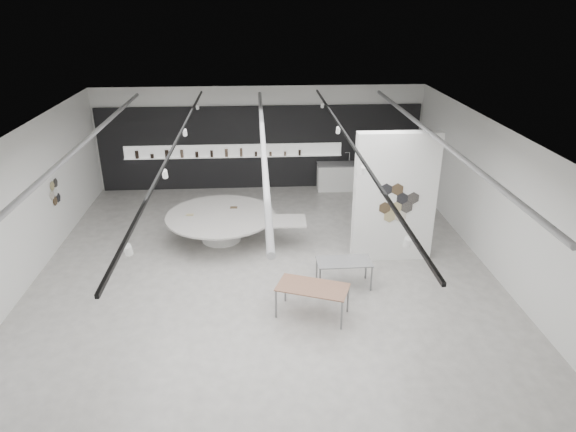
{
  "coord_description": "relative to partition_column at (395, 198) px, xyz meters",
  "views": [
    {
      "loc": [
        -0.16,
        -11.55,
        6.85
      ],
      "look_at": [
        0.65,
        1.2,
        1.26
      ],
      "focal_mm": 32.0,
      "sensor_mm": 36.0,
      "label": 1
    }
  ],
  "objects": [
    {
      "name": "sample_table_wood",
      "position": [
        -2.47,
        -2.64,
        -1.11
      ],
      "size": [
        1.78,
        1.31,
        0.75
      ],
      "rotation": [
        0.0,
        0.0,
        -0.36
      ],
      "color": "brown",
      "rests_on": "ground"
    },
    {
      "name": "room",
      "position": [
        -3.59,
        -1.0,
        0.27
      ],
      "size": [
        12.02,
        14.02,
        3.82
      ],
      "color": "#AFABA5",
      "rests_on": "ground"
    },
    {
      "name": "display_island",
      "position": [
        -4.71,
        1.43,
        -1.26
      ],
      "size": [
        4.19,
        3.35,
        0.83
      ],
      "rotation": [
        0.0,
        0.0,
        -0.04
      ],
      "color": "white",
      "rests_on": "ground"
    },
    {
      "name": "partition_column",
      "position": [
        0.0,
        0.0,
        0.0
      ],
      "size": [
        2.2,
        0.38,
        3.6
      ],
      "color": "white",
      "rests_on": "ground"
    },
    {
      "name": "sample_table_stone",
      "position": [
        -1.55,
        -1.4,
        -1.16
      ],
      "size": [
        1.38,
        0.71,
        0.7
      ],
      "rotation": [
        0.0,
        0.0,
        0.02
      ],
      "color": "gray",
      "rests_on": "ground"
    },
    {
      "name": "kitchen_counter",
      "position": [
        -0.53,
        5.51,
        -1.3
      ],
      "size": [
        1.78,
        0.72,
        1.4
      ],
      "rotation": [
        0.0,
        0.0,
        -0.02
      ],
      "color": "white",
      "rests_on": "ground"
    },
    {
      "name": "back_wall_display",
      "position": [
        -3.59,
        5.94,
        -0.26
      ],
      "size": [
        11.8,
        0.27,
        3.1
      ],
      "color": "black",
      "rests_on": "ground"
    }
  ]
}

